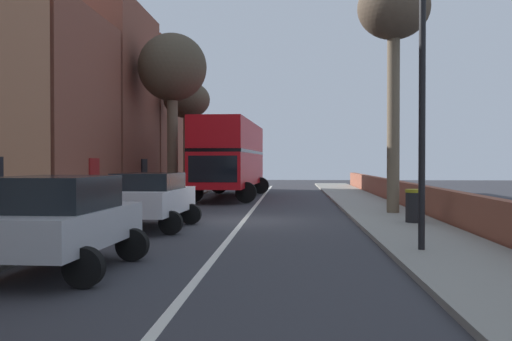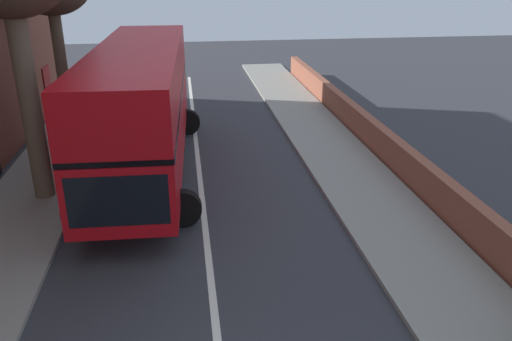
% 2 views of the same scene
% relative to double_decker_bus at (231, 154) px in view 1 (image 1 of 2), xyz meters
% --- Properties ---
extents(ground_plane, '(84.00, 84.00, 0.00)m').
position_rel_double_decker_bus_xyz_m(ground_plane, '(1.70, -11.98, -2.36)').
color(ground_plane, '#333338').
extents(road_centre_line, '(0.16, 54.00, 0.01)m').
position_rel_double_decker_bus_xyz_m(road_centre_line, '(1.70, -11.98, -2.35)').
color(road_centre_line, silver).
rests_on(road_centre_line, ground).
extents(sidewalk_left, '(2.60, 60.00, 0.12)m').
position_rel_double_decker_bus_xyz_m(sidewalk_left, '(-3.20, -11.98, -2.30)').
color(sidewalk_left, gray).
rests_on(sidewalk_left, ground).
extents(sidewalk_right, '(2.60, 60.00, 0.12)m').
position_rel_double_decker_bus_xyz_m(sidewalk_right, '(6.60, -11.98, -2.30)').
color(sidewalk_right, gray).
rests_on(sidewalk_right, ground).
extents(boundary_wall_right, '(0.36, 54.00, 1.08)m').
position_rel_double_decker_bus_xyz_m(boundary_wall_right, '(8.15, -11.98, -1.81)').
color(boundary_wall_right, brown).
rests_on(boundary_wall_right, ground).
extents(double_decker_bus, '(3.84, 11.58, 4.06)m').
position_rel_double_decker_bus_xyz_m(double_decker_bus, '(0.00, 0.00, 0.00)').
color(double_decker_bus, red).
rests_on(double_decker_bus, ground).
extents(parked_car_silver_left_1, '(2.53, 3.98, 1.71)m').
position_rel_double_decker_bus_xyz_m(parked_car_silver_left_1, '(-0.80, -21.05, -1.40)').
color(parked_car_silver_left_1, '#B7BABF').
rests_on(parked_car_silver_left_1, ground).
extents(parked_car_white_left_2, '(2.54, 4.15, 1.63)m').
position_rel_double_decker_bus_xyz_m(parked_car_white_left_2, '(-0.80, -14.51, -1.42)').
color(parked_car_white_left_2, silver).
rests_on(parked_car_white_left_2, ground).
extents(street_tree_left_0, '(3.52, 3.52, 8.44)m').
position_rel_double_decker_bus_xyz_m(street_tree_left_0, '(-2.84, -1.70, 4.31)').
color(street_tree_left_0, brown).
rests_on(street_tree_left_0, sidewalk_left).
extents(street_tree_right_1, '(2.60, 2.60, 8.52)m').
position_rel_double_decker_bus_xyz_m(street_tree_right_1, '(6.95, -9.95, 4.83)').
color(street_tree_right_1, brown).
rests_on(street_tree_right_1, sidewalk_right).
extents(street_tree_left_2, '(2.86, 2.86, 6.79)m').
position_rel_double_decker_bus_xyz_m(street_tree_left_2, '(-3.16, 4.07, 3.27)').
color(street_tree_left_2, brown).
rests_on(street_tree_left_2, sidewalk_left).
extents(lamppost_right, '(0.32, 0.32, 6.31)m').
position_rel_double_decker_bus_xyz_m(lamppost_right, '(6.00, -18.74, 1.45)').
color(lamppost_right, black).
rests_on(lamppost_right, sidewalk_right).
extents(litter_bin_right, '(0.55, 0.55, 1.00)m').
position_rel_double_decker_bus_xyz_m(litter_bin_right, '(7.00, -13.31, -1.73)').
color(litter_bin_right, black).
rests_on(litter_bin_right, sidewalk_right).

